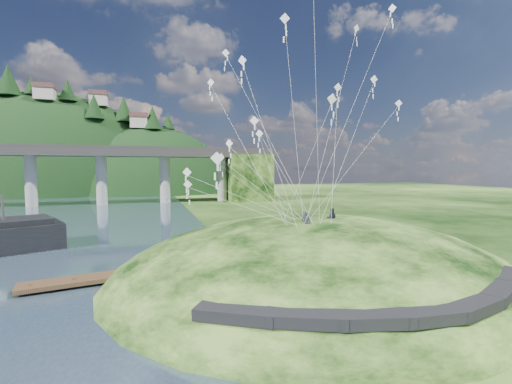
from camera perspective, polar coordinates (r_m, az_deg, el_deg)
name	(u,v)px	position (r m, az deg, el deg)	size (l,w,h in m)	color
ground	(229,293)	(26.31, -4.51, -16.47)	(320.00, 320.00, 0.00)	black
grass_hill	(314,292)	(31.24, 9.64, -16.09)	(36.00, 32.00, 13.00)	black
footpath	(409,303)	(20.61, 24.18, -16.53)	(22.29, 5.84, 0.83)	black
bridge	(57,166)	(96.37, -30.30, 3.72)	(160.00, 11.00, 15.00)	#2D2B2B
far_ridge	(42,213)	(151.95, -32.13, -2.94)	(153.00, 70.00, 94.50)	black
wooden_dock	(114,276)	(30.99, -22.59, -12.76)	(13.62, 4.47, 0.96)	#3E2919
kite_flyers	(322,209)	(28.42, 10.94, -2.80)	(4.11, 2.44, 1.97)	#242630
kite_swarm	(278,99)	(32.26, 3.76, 15.25)	(20.93, 14.52, 18.93)	white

